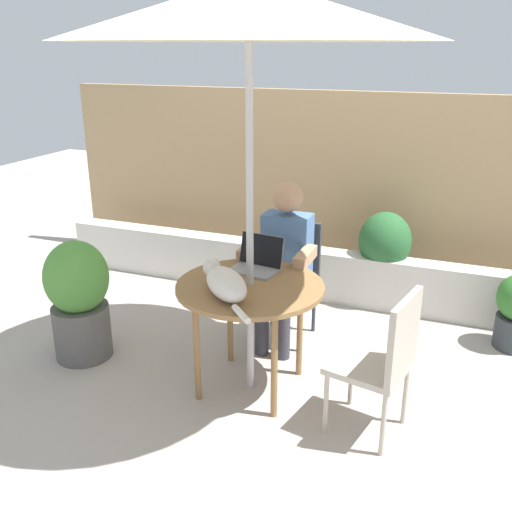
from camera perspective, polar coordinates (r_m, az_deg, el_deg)
ground_plane at (r=3.83m, az=-0.56°, el=-12.77°), size 14.00×14.00×0.00m
fence_back at (r=5.35m, az=7.82°, el=6.80°), size 5.41×0.08×1.72m
planter_wall_low at (r=5.01m, az=5.89°, el=-1.74°), size 4.87×0.20×0.44m
patio_table at (r=3.52m, az=-0.59°, el=-3.87°), size 0.91×0.91×0.72m
patio_umbrella at (r=3.22m, az=-0.70°, el=23.31°), size 2.07×2.07×2.42m
chair_occupied at (r=4.28m, az=3.43°, el=-1.52°), size 0.40×0.40×0.87m
chair_empty at (r=3.23m, az=12.70°, el=-9.64°), size 0.48×0.48×0.87m
person_seated at (r=4.07m, az=2.80°, el=-0.05°), size 0.48×0.48×1.21m
laptop at (r=3.71m, az=0.18°, el=-0.38°), size 0.33×0.29×0.21m
cat at (r=3.31m, az=-3.16°, el=-2.68°), size 0.48×0.50×0.17m
potted_plant_by_chair at (r=4.15m, az=-17.26°, el=-4.01°), size 0.44×0.44×0.86m
potted_plant_corner at (r=4.92m, az=12.61°, el=0.13°), size 0.44×0.44×0.81m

